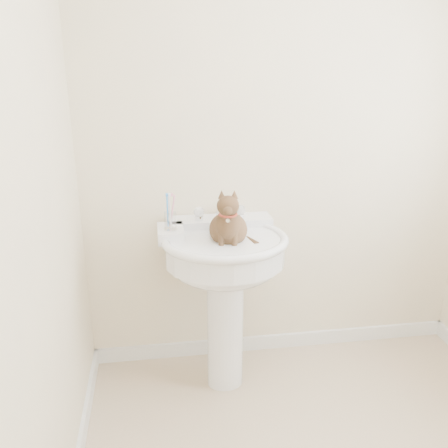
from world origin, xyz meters
name	(u,v)px	position (x,y,z in m)	size (l,w,h in m)	color
wall_back	(284,148)	(0.00, 1.10, 1.25)	(2.20, 0.00, 2.50)	beige
wall_left	(18,222)	(-1.10, 0.00, 1.25)	(0.00, 2.20, 2.50)	beige
baseboard_back	(276,341)	(0.00, 1.09, 0.04)	(2.20, 0.02, 0.09)	white
pedestal_sink	(224,266)	(-0.37, 0.81, 0.70)	(0.65, 0.64, 0.90)	white
faucet	(220,213)	(-0.37, 0.97, 0.94)	(0.28, 0.12, 0.14)	silver
soap_bar	(226,212)	(-0.32, 1.06, 0.91)	(0.09, 0.06, 0.03)	orange
toothbrush_cup	(170,221)	(-0.63, 0.86, 0.95)	(0.07, 0.07, 0.19)	silver
cat	(229,226)	(-0.35, 0.78, 0.93)	(0.21, 0.26, 0.38)	brown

